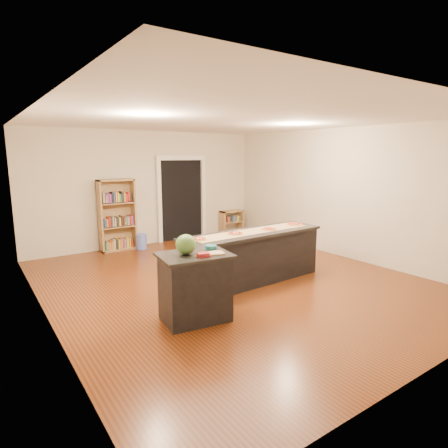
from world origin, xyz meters
TOP-DOWN VIEW (x-y plane):
  - room at (0.00, 0.00)m, footprint 6.00×7.00m
  - doorway at (0.90, 3.46)m, footprint 1.40×0.09m
  - kitchen_island at (0.29, -0.26)m, footprint 2.73×0.74m
  - side_counter at (-1.34, -1.04)m, footprint 0.93×0.68m
  - bookshelf at (-0.89, 3.30)m, footprint 0.84×0.30m
  - low_shelf at (2.40, 3.31)m, footprint 0.67×0.29m
  - waste_bin at (-0.42, 3.07)m, footprint 0.25×0.25m
  - kraft_paper at (0.29, -0.24)m, footprint 2.39×0.54m
  - watermelon at (-1.44, -1.00)m, footprint 0.27×0.27m
  - cutting_board at (-1.13, -1.19)m, footprint 0.31×0.25m
  - package_red at (-1.32, -1.24)m, footprint 0.17×0.14m
  - package_teal at (-1.03, -0.97)m, footprint 0.16×0.16m
  - pizza_a at (-0.80, -0.27)m, footprint 0.27×0.27m
  - pizza_b at (-0.08, -0.24)m, footprint 0.27×0.27m
  - pizza_c at (0.65, -0.28)m, footprint 0.28×0.28m
  - pizza_d at (1.38, -0.18)m, footprint 0.30×0.30m

SIDE VIEW (x-z plane):
  - waste_bin at x=-0.42m, z-range 0.00..0.37m
  - low_shelf at x=2.40m, z-range 0.00..0.67m
  - kitchen_island at x=0.29m, z-range 0.00..0.90m
  - side_counter at x=-1.34m, z-range 0.00..0.93m
  - bookshelf at x=-0.89m, z-range 0.00..1.67m
  - kraft_paper at x=0.29m, z-range 0.90..0.91m
  - pizza_b at x=-0.08m, z-range 0.91..0.92m
  - pizza_c at x=0.65m, z-range 0.91..0.92m
  - pizza_d at x=1.38m, z-range 0.91..0.92m
  - pizza_a at x=-0.80m, z-range 0.91..0.92m
  - cutting_board at x=-1.13m, z-range 0.92..0.94m
  - package_red at x=-1.32m, z-range 0.92..0.98m
  - package_teal at x=-1.03m, z-range 0.92..0.98m
  - watermelon at x=-1.44m, z-range 0.92..1.19m
  - doorway at x=0.90m, z-range 0.10..2.31m
  - room at x=0.00m, z-range 0.00..2.80m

